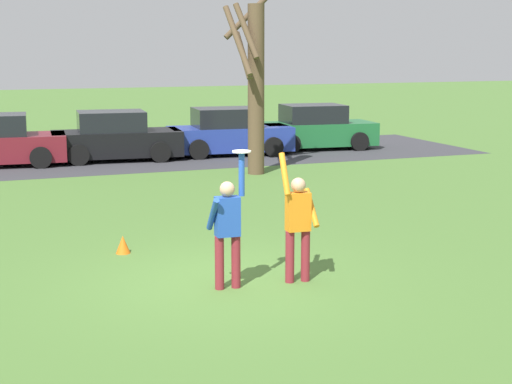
% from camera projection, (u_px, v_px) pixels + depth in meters
% --- Properties ---
extents(ground_plane, '(120.00, 120.00, 0.00)m').
position_uv_depth(ground_plane, '(226.00, 282.00, 12.41)').
color(ground_plane, '#4C7533').
extents(person_catcher, '(0.55, 0.49, 2.08)m').
position_uv_depth(person_catcher, '(227.00, 225.00, 11.91)').
color(person_catcher, maroon).
rests_on(person_catcher, ground_plane).
extents(person_defender, '(0.56, 0.49, 2.04)m').
position_uv_depth(person_defender, '(298.00, 220.00, 12.26)').
color(person_defender, maroon).
rests_on(person_defender, ground_plane).
extents(frisbee_disc, '(0.28, 0.28, 0.02)m').
position_uv_depth(frisbee_disc, '(242.00, 151.00, 11.78)').
color(frisbee_disc, white).
rests_on(frisbee_disc, person_catcher).
extents(parked_car_black, '(4.25, 2.32, 1.59)m').
position_uv_depth(parked_car_black, '(115.00, 138.00, 25.63)').
color(parked_car_black, black).
rests_on(parked_car_black, ground_plane).
extents(parked_car_blue, '(4.25, 2.32, 1.59)m').
position_uv_depth(parked_car_blue, '(229.00, 133.00, 26.96)').
color(parked_car_blue, '#233893').
rests_on(parked_car_blue, ground_plane).
extents(parked_car_green, '(4.25, 2.32, 1.59)m').
position_uv_depth(parked_car_green, '(316.00, 129.00, 28.47)').
color(parked_car_green, '#1E6633').
rests_on(parked_car_green, ground_plane).
extents(parking_strip, '(24.31, 6.40, 0.01)m').
position_uv_depth(parking_strip, '(123.00, 159.00, 26.06)').
color(parking_strip, '#38383D').
rests_on(parking_strip, ground_plane).
extents(bare_tree_tall, '(1.58, 1.60, 5.19)m').
position_uv_depth(bare_tree_tall, '(254.00, 82.00, 22.52)').
color(bare_tree_tall, brown).
rests_on(bare_tree_tall, ground_plane).
extents(field_cone_orange, '(0.26, 0.26, 0.32)m').
position_uv_depth(field_cone_orange, '(123.00, 244.00, 14.11)').
color(field_cone_orange, orange).
rests_on(field_cone_orange, ground_plane).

